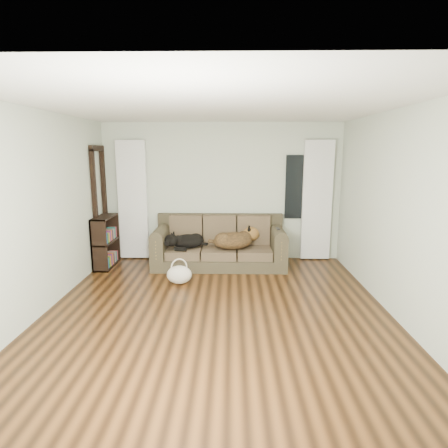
{
  "coord_description": "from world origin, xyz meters",
  "views": [
    {
      "loc": [
        0.19,
        -4.62,
        2.08
      ],
      "look_at": [
        0.06,
        1.6,
        0.86
      ],
      "focal_mm": 30.0,
      "sensor_mm": 36.0,
      "label": 1
    }
  ],
  "objects_px": {
    "sofa": "(219,242)",
    "tote_bag": "(179,274)",
    "dog_shepherd": "(235,241)",
    "bookshelf": "(106,240)",
    "dog_black_lab": "(186,241)"
  },
  "relations": [
    {
      "from": "sofa",
      "to": "dog_shepherd",
      "type": "height_order",
      "value": "sofa"
    },
    {
      "from": "dog_black_lab",
      "to": "tote_bag",
      "type": "relative_size",
      "value": 1.49
    },
    {
      "from": "sofa",
      "to": "bookshelf",
      "type": "height_order",
      "value": "bookshelf"
    },
    {
      "from": "sofa",
      "to": "tote_bag",
      "type": "relative_size",
      "value": 5.94
    },
    {
      "from": "sofa",
      "to": "tote_bag",
      "type": "height_order",
      "value": "sofa"
    },
    {
      "from": "dog_black_lab",
      "to": "tote_bag",
      "type": "bearing_deg",
      "value": -103.02
    },
    {
      "from": "dog_shepherd",
      "to": "tote_bag",
      "type": "distance_m",
      "value": 1.3
    },
    {
      "from": "sofa",
      "to": "bookshelf",
      "type": "xyz_separation_m",
      "value": [
        -2.06,
        -0.07,
        0.05
      ]
    },
    {
      "from": "tote_bag",
      "to": "bookshelf",
      "type": "bearing_deg",
      "value": 148.64
    },
    {
      "from": "dog_shepherd",
      "to": "bookshelf",
      "type": "distance_m",
      "value": 2.34
    },
    {
      "from": "dog_black_lab",
      "to": "bookshelf",
      "type": "relative_size",
      "value": 0.64
    },
    {
      "from": "sofa",
      "to": "dog_shepherd",
      "type": "distance_m",
      "value": 0.29
    },
    {
      "from": "bookshelf",
      "to": "sofa",
      "type": "bearing_deg",
      "value": -2.66
    },
    {
      "from": "tote_bag",
      "to": "bookshelf",
      "type": "relative_size",
      "value": 0.43
    },
    {
      "from": "sofa",
      "to": "bookshelf",
      "type": "distance_m",
      "value": 2.06
    }
  ]
}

